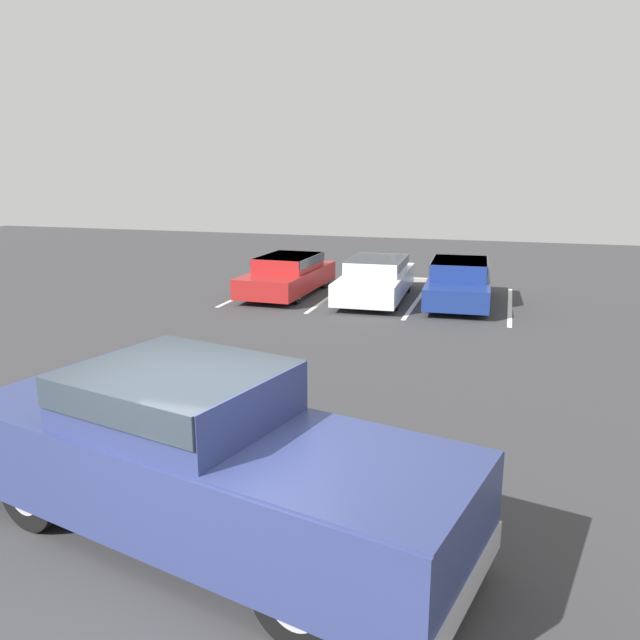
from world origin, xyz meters
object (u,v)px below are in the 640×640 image
parked_sedan_b (376,277)px  wheel_stop_curb (434,281)px  parked_sedan_c (459,281)px  pickup_truck (204,456)px  parked_sedan_a (288,273)px

parked_sedan_b → wheel_stop_curb: bearing=154.5°
parked_sedan_c → pickup_truck: bearing=-9.7°
parked_sedan_a → parked_sedan_c: (5.19, 0.08, 0.03)m
pickup_truck → parked_sedan_a: size_ratio=1.35×
parked_sedan_a → parked_sedan_c: bearing=92.5°
parked_sedan_b → parked_sedan_c: (2.42, 0.04, 0.02)m
parked_sedan_b → parked_sedan_c: size_ratio=1.05×
parked_sedan_c → wheel_stop_curb: 3.35m
parked_sedan_a → wheel_stop_curb: bearing=129.3°
pickup_truck → parked_sedan_b: bearing=107.3°
pickup_truck → wheel_stop_curb: size_ratio=3.51×
parked_sedan_a → parked_sedan_c: parked_sedan_c is taller
parked_sedan_a → wheel_stop_curb: 5.29m
parked_sedan_c → parked_sedan_b: bearing=-91.5°
pickup_truck → parked_sedan_c: 12.85m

